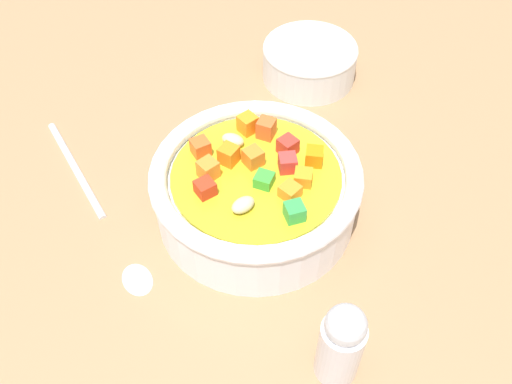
{
  "coord_description": "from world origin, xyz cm",
  "views": [
    {
      "loc": [
        26.7,
        17.32,
        39.81
      ],
      "look_at": [
        0.0,
        0.0,
        2.85
      ],
      "focal_mm": 38.93,
      "sensor_mm": 36.0,
      "label": 1
    }
  ],
  "objects_px": {
    "spoon": "(101,213)",
    "pepper_shaker": "(341,343)",
    "soup_bowl_main": "(256,189)",
    "side_bowl_small": "(309,61)"
  },
  "relations": [
    {
      "from": "spoon",
      "to": "pepper_shaker",
      "type": "xyz_separation_m",
      "value": [
        0.01,
        0.25,
        0.04
      ]
    },
    {
      "from": "soup_bowl_main",
      "to": "side_bowl_small",
      "type": "bearing_deg",
      "value": -163.77
    },
    {
      "from": "soup_bowl_main",
      "to": "side_bowl_small",
      "type": "distance_m",
      "value": 0.21
    },
    {
      "from": "soup_bowl_main",
      "to": "spoon",
      "type": "distance_m",
      "value": 0.14
    },
    {
      "from": "side_bowl_small",
      "to": "soup_bowl_main",
      "type": "bearing_deg",
      "value": 16.23
    },
    {
      "from": "soup_bowl_main",
      "to": "pepper_shaker",
      "type": "xyz_separation_m",
      "value": [
        0.09,
        0.13,
        0.01
      ]
    },
    {
      "from": "side_bowl_small",
      "to": "spoon",
      "type": "bearing_deg",
      "value": -11.56
    },
    {
      "from": "soup_bowl_main",
      "to": "side_bowl_small",
      "type": "xyz_separation_m",
      "value": [
        -0.2,
        -0.06,
        -0.01
      ]
    },
    {
      "from": "soup_bowl_main",
      "to": "pepper_shaker",
      "type": "height_order",
      "value": "pepper_shaker"
    },
    {
      "from": "spoon",
      "to": "pepper_shaker",
      "type": "relative_size",
      "value": 2.71
    }
  ]
}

